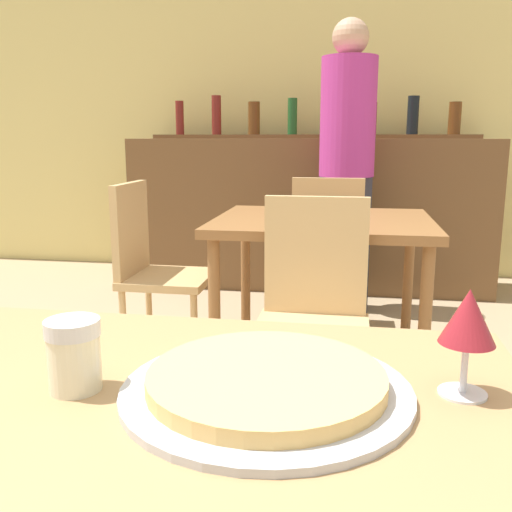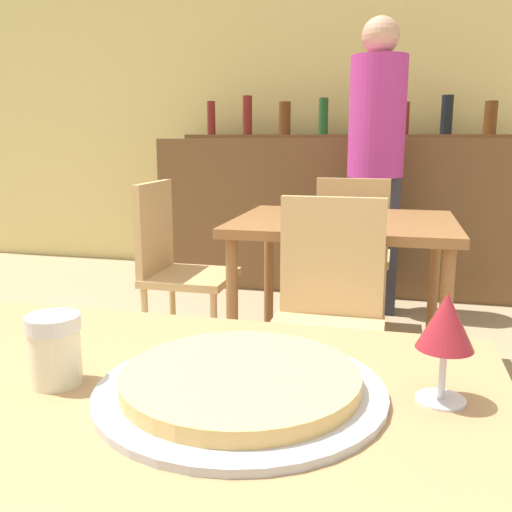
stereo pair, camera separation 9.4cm
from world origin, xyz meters
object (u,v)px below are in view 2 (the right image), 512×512
chair_far_side_left (175,261)px  person_standing (376,157)px  chair_far_side_front (328,306)px  chair_far_side_back (353,246)px  pizza_tray (241,384)px  cheese_shaker (55,349)px  wine_glass (446,325)px

chair_far_side_left → person_standing: 1.48m
chair_far_side_front → chair_far_side_back: size_ratio=1.00×
chair_far_side_back → pizza_tray: bearing=90.2°
pizza_tray → cheese_shaker: size_ratio=3.92×
pizza_tray → person_standing: (0.07, 2.87, 0.23)m
cheese_shaker → wine_glass: size_ratio=0.68×
chair_far_side_left → cheese_shaker: (0.54, -1.82, 0.28)m
chair_far_side_back → pizza_tray: 2.38m
chair_far_side_back → wine_glass: size_ratio=5.58×
chair_far_side_front → person_standing: bearing=87.1°
chair_far_side_back → chair_far_side_left: same height
person_standing → wine_glass: (0.21, -2.82, -0.13)m
pizza_tray → wine_glass: (0.28, 0.05, 0.10)m
chair_far_side_front → person_standing: (0.08, 1.66, 0.47)m
pizza_tray → person_standing: bearing=88.5°
chair_far_side_back → person_standing: 0.69m
chair_far_side_back → chair_far_side_front: bearing=90.0°
chair_far_side_front → wine_glass: size_ratio=5.58×
pizza_tray → wine_glass: 0.30m
chair_far_side_left → pizza_tray: 1.98m
chair_far_side_back → chair_far_side_left: (-0.81, -0.58, 0.00)m
wine_glass → cheese_shaker: bearing=-172.2°
person_standing → wine_glass: size_ratio=11.27×
pizza_tray → cheese_shaker: bearing=-173.9°
chair_far_side_front → pizza_tray: (0.01, -1.21, 0.24)m
chair_far_side_back → cheese_shaker: size_ratio=8.21×
chair_far_side_left → person_standing: person_standing is taller
chair_far_side_back → chair_far_side_left: size_ratio=1.00×
chair_far_side_left → cheese_shaker: chair_far_side_left is taller
chair_far_side_left → wine_glass: 2.09m
chair_far_side_back → chair_far_side_left: bearing=35.6°
chair_far_side_left → cheese_shaker: bearing=-163.4°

